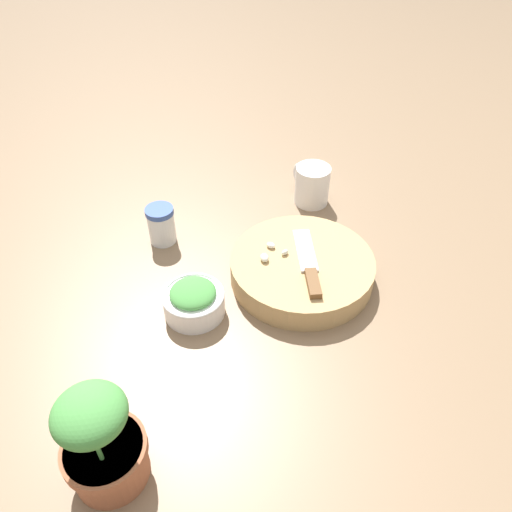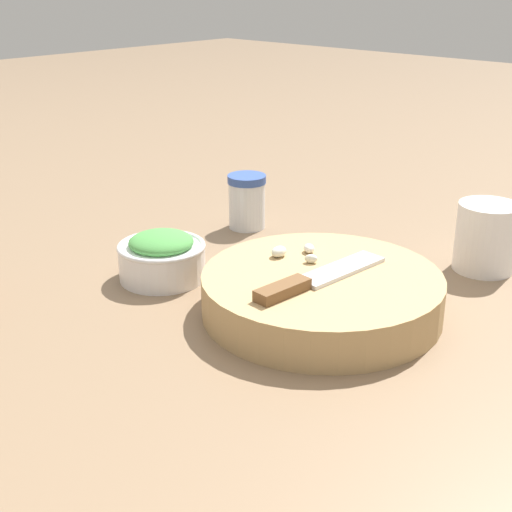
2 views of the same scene
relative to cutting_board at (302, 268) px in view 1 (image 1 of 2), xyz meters
name	(u,v)px [view 1 (image 1 of 2)]	position (x,y,z in m)	size (l,w,h in m)	color
ground_plane	(248,302)	(-0.05, 0.11, -0.02)	(5.00, 5.00, 0.00)	#7F664C
cutting_board	(302,268)	(0.00, 0.00, 0.00)	(0.28, 0.28, 0.05)	tan
chef_knife	(309,266)	(-0.02, -0.01, 0.03)	(0.20, 0.04, 0.01)	brown
garlic_cloves	(270,253)	(0.02, 0.06, 0.03)	(0.06, 0.06, 0.01)	silver
herb_bowl	(194,300)	(-0.06, 0.22, 0.01)	(0.12, 0.12, 0.06)	white
spice_jar	(161,225)	(0.16, 0.27, 0.02)	(0.06, 0.06, 0.09)	silver
coffee_mug	(311,185)	(0.26, -0.08, 0.02)	(0.11, 0.08, 0.09)	white
potted_herb	(102,445)	(-0.35, 0.35, 0.05)	(0.12, 0.12, 0.18)	#A35B3D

